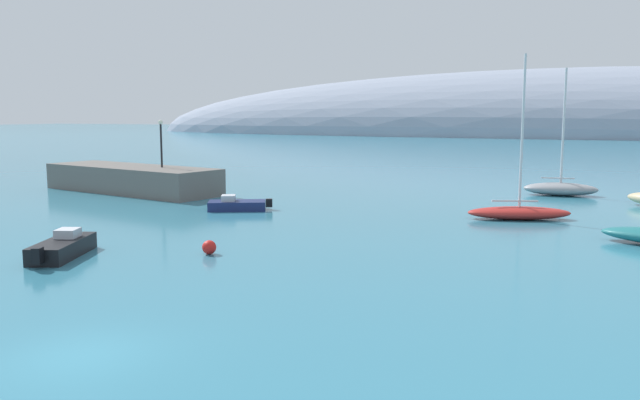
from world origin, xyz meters
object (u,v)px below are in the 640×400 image
Objects in this scene: motorboat_navy_foreground at (237,205)px; mooring_buoy_red at (209,247)px; motorboat_black_alongside_breakwater at (62,247)px; sailboat_red_outer_mooring at (519,211)px; sailboat_grey_end_of_line at (561,188)px; harbor_lamp_post at (161,138)px.

mooring_buoy_red is at bearing 87.82° from motorboat_navy_foreground.
motorboat_black_alongside_breakwater reaches higher than motorboat_navy_foreground.
motorboat_black_alongside_breakwater is at bearing -153.48° from sailboat_red_outer_mooring.
sailboat_grey_end_of_line is 2.61× the size of harbor_lamp_post.
mooring_buoy_red is 24.13m from harbor_lamp_post.
motorboat_navy_foreground is (-19.46, -16.71, -0.26)m from sailboat_grey_end_of_line.
sailboat_red_outer_mooring is at bearing -103.65° from sailboat_grey_end_of_line.
sailboat_grey_end_of_line reaches higher than motorboat_navy_foreground.
motorboat_navy_foreground is 15.37m from motorboat_black_alongside_breakwater.
sailboat_grey_end_of_line is 2.09× the size of motorboat_black_alongside_breakwater.
sailboat_red_outer_mooring is at bearing -64.42° from motorboat_black_alongside_breakwater.
sailboat_grey_end_of_line is 31.81m from harbor_lamp_post.
harbor_lamp_post is at bearing 155.88° from sailboat_red_outer_mooring.
motorboat_navy_foreground is 13.64m from mooring_buoy_red.
motorboat_navy_foreground is 0.90× the size of motorboat_black_alongside_breakwater.
harbor_lamp_post is at bearing 131.63° from mooring_buoy_red.
sailboat_red_outer_mooring reaches higher than motorboat_black_alongside_breakwater.
mooring_buoy_red is (-13.69, -29.08, -0.29)m from sailboat_grey_end_of_line.
motorboat_navy_foreground is at bearing 115.01° from mooring_buoy_red.
motorboat_black_alongside_breakwater is (-17.78, -18.84, -0.08)m from sailboat_red_outer_mooring.
motorboat_navy_foreground is at bearing -21.26° from motorboat_black_alongside_breakwater.
motorboat_navy_foreground is 6.55× the size of mooring_buoy_red.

